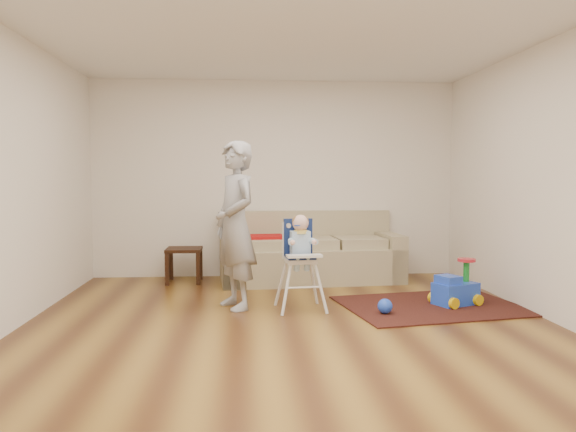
{
  "coord_description": "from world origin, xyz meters",
  "views": [
    {
      "loc": [
        -0.41,
        -5.04,
        1.38
      ],
      "look_at": [
        0.0,
        0.4,
        1.0
      ],
      "focal_mm": 35.0,
      "sensor_mm": 36.0,
      "label": 1
    }
  ],
  "objects": [
    {
      "name": "ground",
      "position": [
        0.0,
        0.0,
        0.0
      ],
      "size": [
        5.5,
        5.5,
        0.0
      ],
      "primitive_type": "plane",
      "color": "#4A2912",
      "rests_on": "ground"
    },
    {
      "name": "room_envelope",
      "position": [
        0.0,
        0.53,
        1.88
      ],
      "size": [
        5.04,
        5.52,
        2.72
      ],
      "color": "white",
      "rests_on": "ground"
    },
    {
      "name": "sofa",
      "position": [
        0.44,
        2.3,
        0.46
      ],
      "size": [
        2.43,
        1.15,
        0.91
      ],
      "rotation": [
        0.0,
        0.0,
        0.08
      ],
      "color": "tan",
      "rests_on": "ground"
    },
    {
      "name": "side_table",
      "position": [
        -1.22,
        2.32,
        0.23
      ],
      "size": [
        0.45,
        0.45,
        0.45
      ],
      "primitive_type": null,
      "color": "black",
      "rests_on": "ground"
    },
    {
      "name": "area_rug",
      "position": [
        1.57,
        0.73,
        0.01
      ],
      "size": [
        2.05,
        1.68,
        0.01
      ],
      "primitive_type": "cube",
      "rotation": [
        0.0,
        0.0,
        0.17
      ],
      "color": "black",
      "rests_on": "ground"
    },
    {
      "name": "ride_on_toy",
      "position": [
        1.83,
        0.75,
        0.26
      ],
      "size": [
        0.54,
        0.47,
        0.49
      ],
      "primitive_type": null,
      "rotation": [
        0.0,
        0.0,
        0.4
      ],
      "color": "blue",
      "rests_on": "area_rug"
    },
    {
      "name": "toy_ball",
      "position": [
        0.97,
        0.4,
        0.09
      ],
      "size": [
        0.15,
        0.15,
        0.15
      ],
      "primitive_type": "sphere",
      "color": "blue",
      "rests_on": "area_rug"
    },
    {
      "name": "high_chair",
      "position": [
        0.15,
        0.7,
        0.48
      ],
      "size": [
        0.5,
        0.5,
        1.0
      ],
      "rotation": [
        0.0,
        0.0,
        0.1
      ],
      "color": "silver",
      "rests_on": "ground"
    },
    {
      "name": "adult",
      "position": [
        -0.52,
        0.82,
        0.88
      ],
      "size": [
        0.66,
        0.76,
        1.76
      ],
      "primitive_type": "imported",
      "rotation": [
        0.0,
        0.0,
        -1.11
      ],
      "color": "#97979A",
      "rests_on": "ground"
    }
  ]
}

